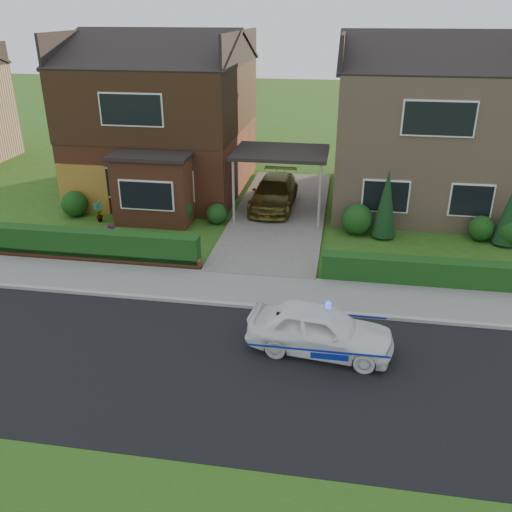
# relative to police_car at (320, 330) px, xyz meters

# --- Properties ---
(ground) EXTENTS (120.00, 120.00, 0.00)m
(ground) POSITION_rel_police_car_xyz_m (-2.23, -1.20, -0.63)
(ground) COLOR #284E14
(ground) RESTS_ON ground
(road) EXTENTS (60.00, 6.00, 0.02)m
(road) POSITION_rel_police_car_xyz_m (-2.23, -1.20, -0.63)
(road) COLOR black
(road) RESTS_ON ground
(kerb) EXTENTS (60.00, 0.16, 0.12)m
(kerb) POSITION_rel_police_car_xyz_m (-2.23, 1.85, -0.57)
(kerb) COLOR #9E9993
(kerb) RESTS_ON ground
(sidewalk) EXTENTS (60.00, 2.00, 0.10)m
(sidewalk) POSITION_rel_police_car_xyz_m (-2.23, 2.90, -0.58)
(sidewalk) COLOR slate
(sidewalk) RESTS_ON ground
(driveway) EXTENTS (3.80, 12.00, 0.12)m
(driveway) POSITION_rel_police_car_xyz_m (-2.23, 9.80, -0.57)
(driveway) COLOR #666059
(driveway) RESTS_ON ground
(house_left) EXTENTS (7.50, 9.53, 7.25)m
(house_left) POSITION_rel_police_car_xyz_m (-8.01, 12.70, 3.18)
(house_left) COLOR brown
(house_left) RESTS_ON ground
(house_right) EXTENTS (7.50, 8.06, 7.25)m
(house_right) POSITION_rel_police_car_xyz_m (3.57, 12.79, 3.04)
(house_right) COLOR tan
(house_right) RESTS_ON ground
(carport_link) EXTENTS (3.80, 3.00, 2.77)m
(carport_link) POSITION_rel_police_car_xyz_m (-2.23, 9.75, 2.03)
(carport_link) COLOR black
(carport_link) RESTS_ON ground
(garage_door) EXTENTS (2.20, 0.10, 2.10)m
(garage_door) POSITION_rel_police_car_xyz_m (-10.47, 8.76, 0.42)
(garage_door) COLOR #965E20
(garage_door) RESTS_ON ground
(dwarf_wall) EXTENTS (7.70, 0.25, 0.36)m
(dwarf_wall) POSITION_rel_police_car_xyz_m (-8.03, 4.10, -0.45)
(dwarf_wall) COLOR brown
(dwarf_wall) RESTS_ON ground
(hedge_left) EXTENTS (7.50, 0.55, 0.90)m
(hedge_left) POSITION_rel_police_car_xyz_m (-8.03, 4.25, -0.63)
(hedge_left) COLOR #143D13
(hedge_left) RESTS_ON ground
(hedge_right) EXTENTS (7.50, 0.55, 0.80)m
(hedge_right) POSITION_rel_police_car_xyz_m (3.57, 4.15, -0.63)
(hedge_right) COLOR #143D13
(hedge_right) RESTS_ON ground
(shrub_left_far) EXTENTS (1.08, 1.08, 1.08)m
(shrub_left_far) POSITION_rel_police_car_xyz_m (-10.73, 8.30, -0.09)
(shrub_left_far) COLOR #143D13
(shrub_left_far) RESTS_ON ground
(shrub_left_mid) EXTENTS (1.32, 1.32, 1.32)m
(shrub_left_mid) POSITION_rel_police_car_xyz_m (-6.23, 8.10, 0.03)
(shrub_left_mid) COLOR #143D13
(shrub_left_mid) RESTS_ON ground
(shrub_left_near) EXTENTS (0.84, 0.84, 0.84)m
(shrub_left_near) POSITION_rel_police_car_xyz_m (-4.63, 8.40, -0.21)
(shrub_left_near) COLOR #143D13
(shrub_left_near) RESTS_ON ground
(shrub_right_near) EXTENTS (1.20, 1.20, 1.20)m
(shrub_right_near) POSITION_rel_police_car_xyz_m (0.97, 8.20, -0.03)
(shrub_right_near) COLOR #143D13
(shrub_right_near) RESTS_ON ground
(shrub_right_mid) EXTENTS (0.96, 0.96, 0.96)m
(shrub_right_mid) POSITION_rel_police_car_xyz_m (5.57, 8.30, -0.15)
(shrub_right_mid) COLOR #143D13
(shrub_right_mid) RESTS_ON ground
(shrub_right_far) EXTENTS (1.08, 1.08, 1.08)m
(shrub_right_far) POSITION_rel_police_car_xyz_m (6.57, 8.00, -0.09)
(shrub_right_far) COLOR #143D13
(shrub_right_far) RESTS_ON ground
(conifer_a) EXTENTS (0.90, 0.90, 2.60)m
(conifer_a) POSITION_rel_police_car_xyz_m (1.97, 8.00, 0.67)
(conifer_a) COLOR black
(conifer_a) RESTS_ON ground
(conifer_b) EXTENTS (0.90, 0.90, 2.20)m
(conifer_b) POSITION_rel_police_car_xyz_m (6.37, 8.00, 0.47)
(conifer_b) COLOR black
(conifer_b) RESTS_ON ground
(police_car) EXTENTS (3.38, 3.83, 1.42)m
(police_car) POSITION_rel_police_car_xyz_m (0.00, 0.00, 0.00)
(police_car) COLOR white
(police_car) RESTS_ON ground
(driveway_car) EXTENTS (1.83, 4.36, 1.26)m
(driveway_car) POSITION_rel_police_car_xyz_m (-2.57, 10.52, 0.12)
(driveway_car) COLOR brown
(driveway_car) RESTS_ON driveway
(potted_plant_a) EXTENTS (0.46, 0.33, 0.84)m
(potted_plant_a) POSITION_rel_police_car_xyz_m (-9.44, 7.80, -0.21)
(potted_plant_a) COLOR gray
(potted_plant_a) RESTS_ON ground
(potted_plant_b) EXTENTS (0.47, 0.42, 0.70)m
(potted_plant_b) POSITION_rel_police_car_xyz_m (-9.83, 4.80, -0.28)
(potted_plant_b) COLOR gray
(potted_plant_b) RESTS_ON ground
(potted_plant_c) EXTENTS (0.48, 0.48, 0.67)m
(potted_plant_c) POSITION_rel_police_car_xyz_m (-8.10, 5.92, -0.29)
(potted_plant_c) COLOR gray
(potted_plant_c) RESTS_ON ground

